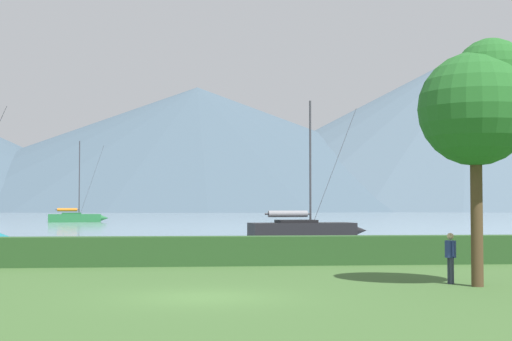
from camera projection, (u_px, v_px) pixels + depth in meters
ground_plane at (204, 297)px, 21.40m from camera, size 1000.00×1000.00×0.00m
harbor_water at (184, 216)px, 157.62m from camera, size 320.00×246.00×0.00m
hedge_line at (196, 251)px, 32.36m from camera, size 80.00×1.20×1.22m
sailboat_slip_1 at (303, 229)px, 56.23m from camera, size 8.98×3.57×10.17m
sailboat_slip_6 at (75, 217)px, 108.21m from camera, size 8.46×3.51×11.44m
person_seated_viewer at (450, 254)px, 24.99m from camera, size 0.36×0.57×1.65m
park_tree at (479, 103)px, 24.42m from camera, size 3.61×3.61×7.86m
distant_hill_west_ridge at (197, 148)px, 362.00m from camera, size 293.39×293.39×57.42m
distant_hill_east_ridge at (467, 155)px, 429.03m from camera, size 245.21×245.21×59.67m
distant_hill_far_shoulder at (473, 129)px, 365.43m from camera, size 292.83×292.83×75.89m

